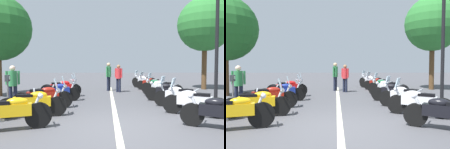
# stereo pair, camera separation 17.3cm
# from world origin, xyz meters

# --- Properties ---
(ground_plane) EXTENTS (80.00, 80.00, 0.00)m
(ground_plane) POSITION_xyz_m (0.00, 0.00, 0.00)
(ground_plane) COLOR #4C4C51
(lane_centre_stripe) EXTENTS (13.69, 0.16, 0.01)m
(lane_centre_stripe) POSITION_xyz_m (3.25, 0.00, 0.00)
(lane_centre_stripe) COLOR beige
(lane_centre_stripe) RESTS_ON ground_plane
(motorcycle_left_row_0) EXTENTS (0.88, 1.97, 1.02)m
(motorcycle_left_row_0) POSITION_xyz_m (-0.18, 2.67, 0.47)
(motorcycle_left_row_0) COLOR black
(motorcycle_left_row_0) RESTS_ON ground_plane
(motorcycle_left_row_1) EXTENTS (0.71, 2.09, 1.20)m
(motorcycle_left_row_1) POSITION_xyz_m (1.20, 2.57, 0.46)
(motorcycle_left_row_1) COLOR black
(motorcycle_left_row_1) RESTS_ON ground_plane
(motorcycle_left_row_2) EXTENTS (0.77, 2.13, 1.21)m
(motorcycle_left_row_2) POSITION_xyz_m (2.46, 2.61, 0.47)
(motorcycle_left_row_2) COLOR black
(motorcycle_left_row_2) RESTS_ON ground_plane
(motorcycle_left_row_3) EXTENTS (0.87, 2.05, 1.20)m
(motorcycle_left_row_3) POSITION_xyz_m (4.03, 2.48, 0.46)
(motorcycle_left_row_3) COLOR black
(motorcycle_left_row_3) RESTS_ON ground_plane
(motorcycle_left_row_4) EXTENTS (0.86, 2.00, 1.23)m
(motorcycle_left_row_4) POSITION_xyz_m (5.33, 2.56, 0.48)
(motorcycle_left_row_4) COLOR black
(motorcycle_left_row_4) RESTS_ON ground_plane
(motorcycle_right_row_0) EXTENTS (1.25, 1.85, 0.99)m
(motorcycle_right_row_0) POSITION_xyz_m (-0.27, -2.62, 0.45)
(motorcycle_right_row_0) COLOR black
(motorcycle_right_row_0) RESTS_ON ground_plane
(motorcycle_right_row_1) EXTENTS (1.16, 1.82, 1.21)m
(motorcycle_right_row_1) POSITION_xyz_m (1.28, -2.52, 0.46)
(motorcycle_right_row_1) COLOR black
(motorcycle_right_row_1) RESTS_ON ground_plane
(motorcycle_right_row_2) EXTENTS (1.21, 1.78, 1.20)m
(motorcycle_right_row_2) POSITION_xyz_m (2.52, -2.48, 0.46)
(motorcycle_right_row_2) COLOR black
(motorcycle_right_row_2) RESTS_ON ground_plane
(motorcycle_right_row_3) EXTENTS (1.14, 1.95, 0.99)m
(motorcycle_right_row_3) POSITION_xyz_m (3.85, -2.48, 0.45)
(motorcycle_right_row_3) COLOR black
(motorcycle_right_row_3) RESTS_ON ground_plane
(motorcycle_right_row_4) EXTENTS (1.15, 1.88, 1.23)m
(motorcycle_right_row_4) POSITION_xyz_m (5.31, -2.55, 0.48)
(motorcycle_right_row_4) COLOR black
(motorcycle_right_row_4) RESTS_ON ground_plane
(motorcycle_right_row_5) EXTENTS (1.13, 1.77, 0.99)m
(motorcycle_right_row_5) POSITION_xyz_m (6.57, -2.62, 0.45)
(motorcycle_right_row_5) COLOR black
(motorcycle_right_row_5) RESTS_ON ground_plane
(motorcycle_right_row_6) EXTENTS (1.48, 1.74, 1.20)m
(motorcycle_right_row_6) POSITION_xyz_m (8.07, -2.59, 0.46)
(motorcycle_right_row_6) COLOR black
(motorcycle_right_row_6) RESTS_ON ground_plane
(motorcycle_right_row_7) EXTENTS (1.53, 1.74, 1.01)m
(motorcycle_right_row_7) POSITION_xyz_m (9.44, -2.49, 0.46)
(motorcycle_right_row_7) COLOR black
(motorcycle_right_row_7) RESTS_ON ground_plane
(motorcycle_right_row_8) EXTENTS (1.25, 1.75, 1.22)m
(motorcycle_right_row_8) POSITION_xyz_m (10.89, -2.60, 0.47)
(motorcycle_right_row_8) COLOR black
(motorcycle_right_row_8) RESTS_ON ground_plane
(street_lamp_twin_globe) EXTENTS (0.32, 1.22, 4.93)m
(street_lamp_twin_globe) POSITION_xyz_m (3.30, -4.31, 3.36)
(street_lamp_twin_globe) COLOR black
(street_lamp_twin_globe) RESTS_ON ground_plane
(parking_meter) EXTENTS (0.19, 0.14, 1.29)m
(parking_meter) POSITION_xyz_m (1.93, 3.69, 0.90)
(parking_meter) COLOR slate
(parking_meter) RESTS_ON ground_plane
(bystander_0) EXTENTS (0.47, 0.32, 1.78)m
(bystander_0) POSITION_xyz_m (8.04, 0.15, 1.05)
(bystander_0) COLOR #1E2338
(bystander_0) RESTS_ON ground_plane
(bystander_1) EXTENTS (0.32, 0.51, 1.62)m
(bystander_1) POSITION_xyz_m (3.02, 4.00, 0.94)
(bystander_1) COLOR #1E2338
(bystander_1) RESTS_ON ground_plane
(bystander_4) EXTENTS (0.37, 0.43, 1.66)m
(bystander_4) POSITION_xyz_m (7.30, -0.44, 0.97)
(bystander_4) COLOR #1E2338
(bystander_4) RESTS_ON ground_plane
(roadside_tree_1) EXTENTS (3.58, 3.58, 6.15)m
(roadside_tree_1) POSITION_xyz_m (8.65, -6.29, 4.34)
(roadside_tree_1) COLOR brown
(roadside_tree_1) RESTS_ON ground_plane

